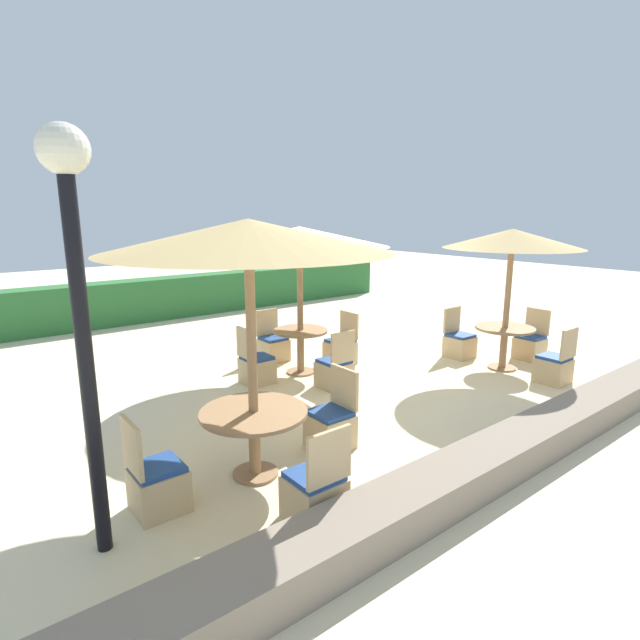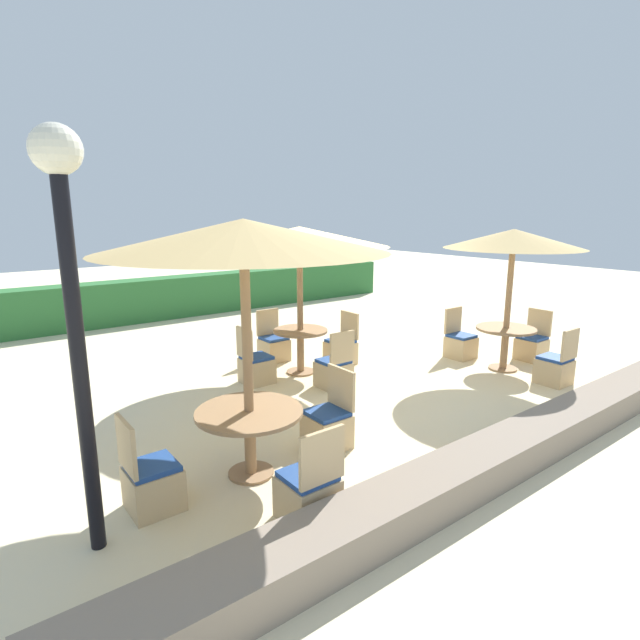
% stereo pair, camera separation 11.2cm
% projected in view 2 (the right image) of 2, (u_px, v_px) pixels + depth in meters
% --- Properties ---
extents(ground_plane, '(40.00, 40.00, 0.00)m').
position_uv_depth(ground_plane, '(342.00, 380.00, 8.19)').
color(ground_plane, beige).
extents(hedge_row, '(13.00, 0.70, 1.04)m').
position_uv_depth(hedge_row, '(184.00, 296.00, 13.11)').
color(hedge_row, '#2D6B33').
rests_on(hedge_row, ground_plane).
extents(stone_border, '(10.00, 0.56, 0.36)m').
position_uv_depth(stone_border, '(529.00, 441.00, 5.61)').
color(stone_border, gray).
rests_on(stone_border, ground_plane).
extents(lamp_post, '(0.36, 0.36, 3.32)m').
position_uv_depth(lamp_post, '(68.00, 263.00, 3.63)').
color(lamp_post, black).
rests_on(lamp_post, ground_plane).
extents(parasol_front_left, '(2.80, 2.80, 2.65)m').
position_uv_depth(parasol_front_left, '(243.00, 237.00, 4.73)').
color(parasol_front_left, '#93704C').
rests_on(parasol_front_left, ground_plane).
extents(round_table_front_left, '(1.11, 1.11, 0.72)m').
position_uv_depth(round_table_front_left, '(250.00, 423.00, 5.15)').
color(round_table_front_left, '#93704C').
rests_on(round_table_front_left, ground_plane).
extents(patio_chair_front_left_west, '(0.46, 0.46, 0.93)m').
position_uv_depth(patio_chair_front_left_west, '(151.00, 483.00, 4.60)').
color(patio_chair_front_left_west, tan).
rests_on(patio_chair_front_left_west, ground_plane).
extents(patio_chair_front_left_south, '(0.46, 0.46, 0.93)m').
position_uv_depth(patio_chair_front_left_south, '(309.00, 493.00, 4.44)').
color(patio_chair_front_left_south, tan).
rests_on(patio_chair_front_left_south, ground_plane).
extents(patio_chair_front_left_east, '(0.46, 0.46, 0.93)m').
position_uv_depth(patio_chair_front_left_east, '(328.00, 426.00, 5.83)').
color(patio_chair_front_left_east, tan).
rests_on(patio_chair_front_left_east, ground_plane).
extents(parasol_front_right, '(2.28, 2.28, 2.42)m').
position_uv_depth(parasol_front_right, '(513.00, 240.00, 8.25)').
color(parasol_front_right, '#93704C').
rests_on(parasol_front_right, ground_plane).
extents(round_table_front_right, '(1.00, 1.00, 0.75)m').
position_uv_depth(round_table_front_right, '(505.00, 337.00, 8.61)').
color(round_table_front_right, '#93704C').
rests_on(round_table_front_right, ground_plane).
extents(patio_chair_front_right_east, '(0.46, 0.46, 0.93)m').
position_uv_depth(patio_chair_front_right_east, '(532.00, 346.00, 9.25)').
color(patio_chair_front_right_east, tan).
rests_on(patio_chair_front_right_east, ground_plane).
extents(patio_chair_front_right_north, '(0.46, 0.46, 0.93)m').
position_uv_depth(patio_chair_front_right_north, '(460.00, 344.00, 9.37)').
color(patio_chair_front_right_north, tan).
rests_on(patio_chair_front_right_north, ground_plane).
extents(patio_chair_front_right_south, '(0.46, 0.46, 0.93)m').
position_uv_depth(patio_chair_front_right_south, '(555.00, 368.00, 7.95)').
color(patio_chair_front_right_south, tan).
rests_on(patio_chair_front_right_south, ground_plane).
extents(parasol_center, '(2.92, 2.92, 2.47)m').
position_uv_depth(parasol_center, '(300.00, 237.00, 8.06)').
color(parasol_center, '#93704C').
rests_on(parasol_center, ground_plane).
extents(round_table_center, '(0.92, 0.92, 0.76)m').
position_uv_depth(round_table_center, '(300.00, 341.00, 8.44)').
color(round_table_center, '#93704C').
rests_on(round_table_center, ground_plane).
extents(patio_chair_center_east, '(0.46, 0.46, 0.93)m').
position_uv_depth(patio_chair_center_east, '(341.00, 349.00, 9.01)').
color(patio_chair_center_east, tan).
rests_on(patio_chair_center_east, ground_plane).
extents(patio_chair_center_west, '(0.46, 0.46, 0.93)m').
position_uv_depth(patio_chair_center_west, '(256.00, 367.00, 7.99)').
color(patio_chair_center_west, tan).
rests_on(patio_chair_center_west, ground_plane).
extents(patio_chair_center_north, '(0.46, 0.46, 0.93)m').
position_uv_depth(patio_chair_center_north, '(273.00, 346.00, 9.21)').
color(patio_chair_center_north, tan).
rests_on(patio_chair_center_north, ground_plane).
extents(patio_chair_center_south, '(0.46, 0.46, 0.93)m').
position_uv_depth(patio_chair_center_south, '(334.00, 371.00, 7.79)').
color(patio_chair_center_south, tan).
rests_on(patio_chair_center_south, ground_plane).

